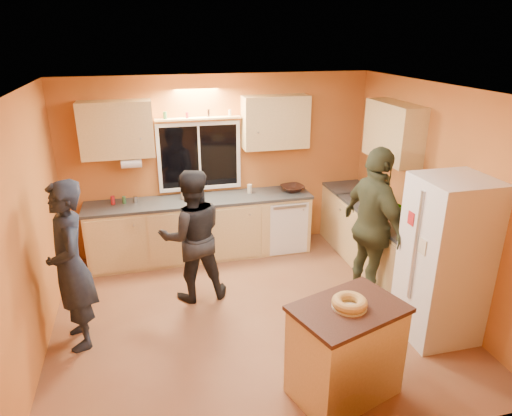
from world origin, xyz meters
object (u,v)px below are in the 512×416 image
object	(u,v)px
person_center	(192,236)
island	(345,350)
person_right	(374,227)
refrigerator	(445,260)
person_left	(71,266)

from	to	relation	value
person_center	island	bearing A→B (deg)	116.75
person_right	refrigerator	bearing A→B (deg)	-161.19
island	person_center	xyz separation A→B (m)	(-1.12, 1.99, 0.36)
refrigerator	person_center	distance (m)	2.85
island	person_right	xyz separation A→B (m)	(0.97, 1.42, 0.50)
island	person_right	distance (m)	1.79
refrigerator	person_left	world-z (taller)	person_left
person_left	person_center	world-z (taller)	person_left
island	person_left	world-z (taller)	person_left
refrigerator	person_left	distance (m)	3.87
person_left	person_right	size ratio (longest dim) A/B	0.94
refrigerator	island	xyz separation A→B (m)	(-1.36, -0.59, -0.43)
person_left	person_center	size ratio (longest dim) A/B	1.09
refrigerator	person_center	xyz separation A→B (m)	(-2.48, 1.40, -0.07)
island	person_center	bearing A→B (deg)	101.32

